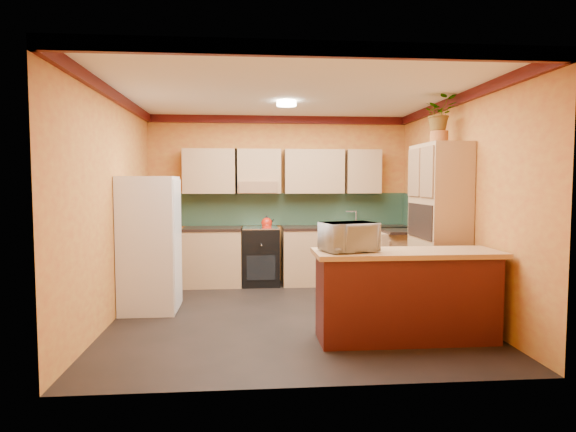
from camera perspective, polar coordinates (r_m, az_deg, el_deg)
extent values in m
plane|color=black|center=(6.03, 0.30, -11.63)|extent=(4.20, 4.20, 0.00)
cube|color=white|center=(5.91, 0.31, 14.49)|extent=(4.20, 4.20, 0.04)
cube|color=gold|center=(7.91, -1.06, 2.01)|extent=(4.20, 0.04, 2.70)
cube|color=gold|center=(3.73, 3.21, -0.23)|extent=(4.20, 0.04, 2.70)
cube|color=gold|center=(6.00, -20.09, 1.13)|extent=(0.04, 4.20, 2.70)
cube|color=gold|center=(6.36, 19.52, 1.29)|extent=(0.04, 4.20, 2.70)
cube|color=#223E30|center=(7.92, 0.75, 0.82)|extent=(3.70, 0.02, 0.53)
cube|color=#223E30|center=(7.66, 15.09, 0.57)|extent=(0.02, 1.40, 0.53)
cube|color=tan|center=(7.74, -0.24, 5.30)|extent=(3.10, 0.34, 0.70)
cylinder|color=white|center=(6.49, -0.18, 13.18)|extent=(0.26, 0.26, 0.06)
cube|color=tan|center=(7.72, 1.37, -4.83)|extent=(3.65, 0.60, 0.88)
cube|color=black|center=(7.66, 1.38, -1.43)|extent=(3.65, 0.62, 0.04)
cube|color=black|center=(7.68, -3.28, -4.77)|extent=(0.58, 0.58, 0.91)
cube|color=silver|center=(7.78, 7.06, -1.12)|extent=(0.48, 0.40, 0.03)
cube|color=tan|center=(7.49, 13.34, -5.21)|extent=(0.60, 0.80, 0.88)
cube|color=black|center=(7.43, 13.39, -1.71)|extent=(0.62, 0.80, 0.04)
cube|color=silver|center=(6.30, -16.08, -3.23)|extent=(0.68, 0.66, 1.70)
cube|color=tan|center=(6.27, 17.42, -1.45)|extent=(0.48, 0.90, 2.10)
cylinder|color=#A65B28|center=(6.31, 17.47, 8.86)|extent=(0.22, 0.22, 0.16)
imported|color=tan|center=(6.34, 17.52, 11.51)|extent=(0.41, 0.36, 0.43)
cube|color=#501812|center=(5.15, 13.82, -9.41)|extent=(1.80, 0.55, 0.88)
cube|color=tan|center=(5.07, 13.91, -4.29)|extent=(1.90, 0.65, 0.05)
imported|color=silver|center=(4.89, 7.20, -2.48)|extent=(0.61, 0.50, 0.29)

